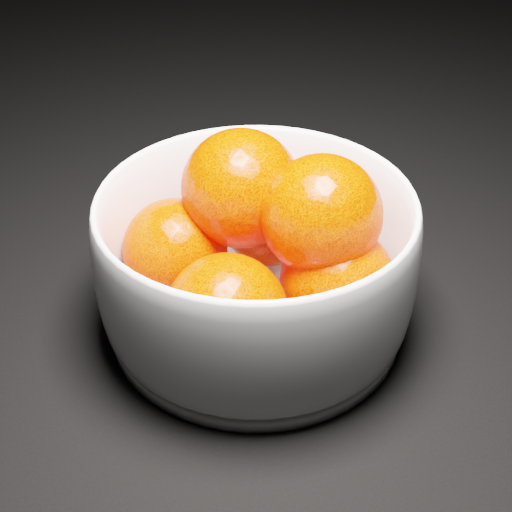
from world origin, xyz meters
name	(u,v)px	position (x,y,z in m)	size (l,w,h in m)	color
bowl	(256,262)	(0.00, 0.23, 0.06)	(0.23, 0.23, 0.11)	white
orange_pile	(262,242)	(0.01, 0.24, 0.07)	(0.18, 0.18, 0.13)	#FF2D03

